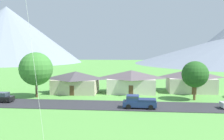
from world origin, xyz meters
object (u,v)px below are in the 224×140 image
house_right_center (131,81)px  tree_left_of_center (195,74)px  pickup_truck_navy_west_side (139,102)px  house_left_center (76,82)px  parked_car_black_west_end (1,97)px  tree_right_of_center (36,69)px  house_leftmost (190,80)px

house_right_center → tree_left_of_center: size_ratio=1.50×
tree_left_of_center → pickup_truck_navy_west_side: size_ratio=1.36×
house_left_center → pickup_truck_navy_west_side: size_ratio=1.88×
house_right_center → parked_car_black_west_end: 25.43m
tree_left_of_center → parked_car_black_west_end: 34.72m
house_left_center → tree_left_of_center: tree_left_of_center is taller
tree_right_of_center → pickup_truck_navy_west_side: bearing=-19.9°
house_leftmost → house_right_center: house_leftmost is taller
tree_left_of_center → tree_right_of_center: (-29.73, -0.35, 0.79)m
house_right_center → tree_right_of_center: size_ratio=1.23×
tree_left_of_center → tree_right_of_center: tree_right_of_center is taller
house_right_center → parked_car_black_west_end: (-22.43, -11.88, -1.62)m
tree_left_of_center → tree_right_of_center: bearing=-179.3°
tree_right_of_center → pickup_truck_navy_west_side: 21.27m
house_right_center → tree_right_of_center: bearing=-159.1°
house_leftmost → tree_right_of_center: tree_right_of_center is taller
house_left_center → tree_right_of_center: bearing=-139.7°
house_left_center → tree_right_of_center: (-6.33, -5.38, 3.13)m
house_leftmost → house_left_center: bearing=-170.4°
house_right_center → tree_right_of_center: (-18.07, -6.89, 3.02)m
parked_car_black_west_end → house_left_center: bearing=44.1°
house_right_center → parked_car_black_west_end: size_ratio=2.50×
tree_left_of_center → pickup_truck_navy_west_side: bearing=-143.8°
house_leftmost → pickup_truck_navy_west_side: size_ratio=1.99×
house_leftmost → house_left_center: house_leftmost is taller
house_leftmost → tree_left_of_center: (-1.17, -9.16, 2.20)m
house_right_center → tree_left_of_center: bearing=-29.3°
pickup_truck_navy_west_side → parked_car_black_west_end: bearing=175.0°
house_leftmost → parked_car_black_west_end: size_ratio=2.45×
pickup_truck_navy_west_side → house_right_center: bearing=96.1°
house_left_center → tree_left_of_center: (23.40, -5.02, 2.34)m
house_leftmost → house_left_center: (-24.57, -4.14, -0.15)m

